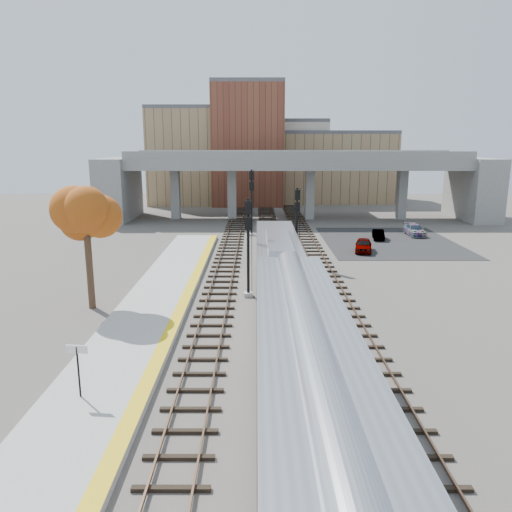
# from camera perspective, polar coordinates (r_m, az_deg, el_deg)

# --- Properties ---
(ground) EXTENTS (160.00, 160.00, 0.00)m
(ground) POSITION_cam_1_polar(r_m,az_deg,el_deg) (27.75, 1.15, -9.70)
(ground) COLOR #47423D
(ground) RESTS_ON ground
(platform) EXTENTS (4.50, 60.00, 0.35)m
(platform) POSITION_cam_1_polar(r_m,az_deg,el_deg) (28.49, -13.78, -9.10)
(platform) COLOR #9E9E99
(platform) RESTS_ON ground
(yellow_strip) EXTENTS (0.70, 60.00, 0.01)m
(yellow_strip) POSITION_cam_1_polar(r_m,az_deg,el_deg) (28.03, -9.98, -8.89)
(yellow_strip) COLOR yellow
(yellow_strip) RESTS_ON platform
(tracks) EXTENTS (10.70, 95.00, 0.25)m
(tracks) POSITION_cam_1_polar(r_m,az_deg,el_deg) (39.58, 2.17, -2.63)
(tracks) COLOR black
(tracks) RESTS_ON ground
(overpass) EXTENTS (54.00, 12.00, 9.50)m
(overpass) POSITION_cam_1_polar(r_m,az_deg,el_deg) (70.99, 4.52, 8.93)
(overpass) COLOR slate
(overpass) RESTS_ON ground
(buildings_far) EXTENTS (43.00, 21.00, 20.60)m
(buildings_far) POSITION_cam_1_polar(r_m,az_deg,el_deg) (92.24, 1.20, 11.16)
(buildings_far) COLOR #907953
(buildings_far) RESTS_ON ground
(parking_lot) EXTENTS (14.00, 18.00, 0.04)m
(parking_lot) POSITION_cam_1_polar(r_m,az_deg,el_deg) (56.56, 14.95, 1.61)
(parking_lot) COLOR black
(parking_lot) RESTS_ON ground
(locomotive) EXTENTS (3.02, 19.05, 4.10)m
(locomotive) POSITION_cam_1_polar(r_m,az_deg,el_deg) (34.61, 2.58, -1.14)
(locomotive) COLOR #A8AAB2
(locomotive) RESTS_ON ground
(coach) EXTENTS (3.03, 25.00, 5.00)m
(coach) POSITION_cam_1_polar(r_m,az_deg,el_deg) (13.56, 7.03, -22.67)
(coach) COLOR #A8AAB2
(coach) RESTS_ON ground
(signal_mast_near) EXTENTS (0.60, 0.64, 6.95)m
(signal_mast_near) POSITION_cam_1_polar(r_m,az_deg,el_deg) (34.41, -0.90, 0.75)
(signal_mast_near) COLOR #9E9E99
(signal_mast_near) RESTS_ON ground
(signal_mast_mid) EXTENTS (0.60, 0.64, 6.81)m
(signal_mast_mid) POSITION_cam_1_polar(r_m,az_deg,el_deg) (43.94, 4.67, 3.25)
(signal_mast_mid) COLOR #9E9E99
(signal_mast_mid) RESTS_ON ground
(signal_mast_far) EXTENTS (0.60, 0.64, 7.63)m
(signal_mast_far) POSITION_cam_1_polar(r_m,az_deg,el_deg) (57.65, -0.51, 6.14)
(signal_mast_far) COLOR #9E9E99
(signal_mast_far) RESTS_ON ground
(station_sign) EXTENTS (0.90, 0.14, 2.27)m
(station_sign) POSITION_cam_1_polar(r_m,az_deg,el_deg) (22.03, -19.72, -11.13)
(station_sign) COLOR black
(station_sign) RESTS_ON platform
(tree) EXTENTS (3.60, 3.60, 8.25)m
(tree) POSITION_cam_1_polar(r_m,az_deg,el_deg) (33.36, -18.90, 4.37)
(tree) COLOR #382619
(tree) RESTS_ON ground
(car_a) EXTENTS (2.37, 4.16, 1.34)m
(car_a) POSITION_cam_1_polar(r_m,az_deg,el_deg) (50.46, 12.18, 1.22)
(car_a) COLOR #99999E
(car_a) RESTS_ON parking_lot
(car_b) EXTENTS (1.60, 3.42, 1.09)m
(car_b) POSITION_cam_1_polar(r_m,az_deg,el_deg) (57.28, 13.81, 2.38)
(car_b) COLOR #99999E
(car_b) RESTS_ON parking_lot
(car_c) EXTENTS (1.84, 4.42, 1.28)m
(car_c) POSITION_cam_1_polar(r_m,az_deg,el_deg) (61.00, 17.66, 2.86)
(car_c) COLOR #99999E
(car_c) RESTS_ON parking_lot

